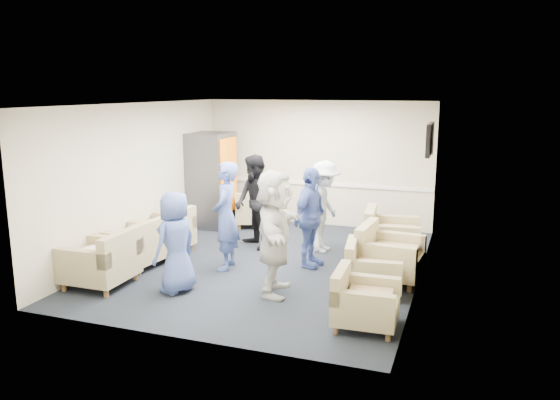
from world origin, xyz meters
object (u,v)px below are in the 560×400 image
(person_back_left, at_px, (255,202))
(person_front_right, at_px, (275,233))
(armchair_corner, at_px, (255,211))
(person_mid_right, at_px, (310,218))
(armchair_right_midfar, at_px, (386,257))
(armchair_right_far, at_px, (389,237))
(person_front_left, at_px, (176,242))
(person_back_right, at_px, (324,207))
(person_mid_left, at_px, (226,216))
(armchair_left_mid, at_px, (139,246))
(armchair_left_near, at_px, (103,263))
(armchair_left_far, at_px, (166,234))
(vending_machine, at_px, (212,180))
(armchair_right_near, at_px, (362,303))
(armchair_right_midnear, at_px, (370,271))

(person_back_left, height_order, person_front_right, person_front_right)
(armchair_corner, height_order, person_mid_right, person_mid_right)
(armchair_right_midfar, height_order, armchair_right_far, armchair_right_far)
(person_front_left, height_order, person_back_right, person_back_right)
(armchair_right_midfar, bearing_deg, armchair_right_far, 11.14)
(person_back_left, bearing_deg, person_front_right, -18.10)
(person_mid_left, bearing_deg, armchair_left_mid, -85.08)
(armchair_left_near, xyz_separation_m, armchair_right_midfar, (3.99, 1.70, 0.01))
(armchair_left_mid, relative_size, person_mid_left, 0.55)
(armchair_left_far, height_order, person_front_right, person_front_right)
(armchair_right_far, xyz_separation_m, person_back_right, (-1.19, 0.02, 0.46))
(armchair_right_midfar, height_order, person_front_right, person_front_right)
(vending_machine, distance_m, person_mid_right, 3.43)
(armchair_right_far, bearing_deg, armchair_left_far, 99.39)
(armchair_left_far, relative_size, armchair_right_near, 1.18)
(armchair_left_near, distance_m, armchair_right_far, 4.79)
(armchair_corner, relative_size, person_back_left, 0.62)
(person_back_left, height_order, person_back_right, person_back_left)
(person_mid_right, bearing_deg, armchair_corner, 49.80)
(armchair_right_far, bearing_deg, vending_machine, 68.49)
(person_mid_left, distance_m, person_front_right, 1.39)
(person_back_right, xyz_separation_m, person_front_right, (-0.12, -2.27, 0.08))
(armchair_left_mid, bearing_deg, person_back_right, 131.85)
(armchair_right_near, xyz_separation_m, person_front_left, (-2.80, 0.30, 0.44))
(person_back_left, bearing_deg, person_back_right, 52.15)
(person_mid_left, xyz_separation_m, person_front_right, (1.14, -0.79, 0.02))
(armchair_right_near, distance_m, armchair_right_midnear, 1.21)
(armchair_right_midfar, bearing_deg, person_front_right, 131.93)
(person_back_left, bearing_deg, person_mid_right, 13.77)
(armchair_corner, relative_size, person_mid_right, 0.65)
(armchair_left_mid, distance_m, armchair_right_near, 4.15)
(armchair_right_midfar, bearing_deg, person_front_left, 122.65)
(person_front_left, relative_size, person_back_left, 0.86)
(armchair_corner, distance_m, person_mid_right, 2.97)
(armchair_left_mid, distance_m, armchair_right_midnear, 3.88)
(armchair_corner, bearing_deg, vending_machine, -8.01)
(armchair_right_near, bearing_deg, person_back_left, 40.25)
(armchair_right_near, height_order, person_mid_right, person_mid_right)
(armchair_right_far, xyz_separation_m, person_mid_left, (-2.46, -1.46, 0.52))
(armchair_left_mid, height_order, person_front_left, person_front_left)
(armchair_corner, distance_m, person_front_right, 4.03)
(armchair_right_far, bearing_deg, armchair_corner, 60.48)
(armchair_right_midnear, bearing_deg, vending_machine, 46.38)
(person_front_left, height_order, person_back_left, person_back_left)
(armchair_left_near, bearing_deg, armchair_right_near, 87.83)
(armchair_right_near, distance_m, person_mid_right, 2.49)
(armchair_left_mid, height_order, armchair_right_far, armchair_right_far)
(armchair_right_midfar, bearing_deg, vending_machine, 65.93)
(vending_machine, distance_m, person_front_left, 3.97)
(armchair_left_near, distance_m, vending_machine, 3.99)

